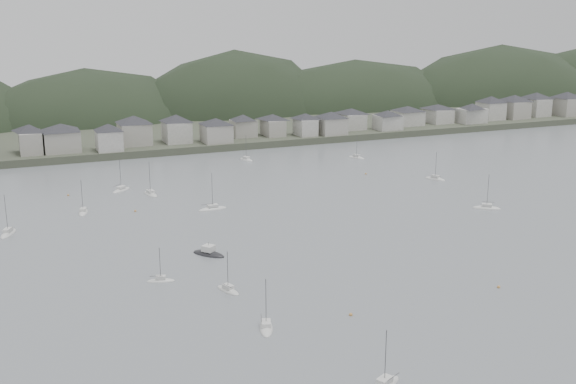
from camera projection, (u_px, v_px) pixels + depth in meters
name	position (u px, v px, depth m)	size (l,w,h in m)	color
ground	(439.00, 311.00, 131.52)	(900.00, 900.00, 0.00)	slate
far_shore_land	(140.00, 113.00, 394.21)	(900.00, 250.00, 3.00)	#383D2D
forested_ridge	(159.00, 141.00, 376.39)	(851.55, 103.94, 102.57)	black
waterfront_town	(297.00, 122.00, 311.97)	(451.48, 28.46, 12.92)	#A5A397
sailboat_lead	(161.00, 281.00, 146.01)	(6.27, 3.59, 8.21)	silver
moored_fleet	(223.00, 227.00, 183.54)	(265.92, 176.80, 13.54)	silver
motor_launch_far	(209.00, 254.00, 162.40)	(7.91, 8.88, 4.09)	black
mooring_buoys	(266.00, 224.00, 186.65)	(103.32, 115.59, 0.70)	#BF853F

